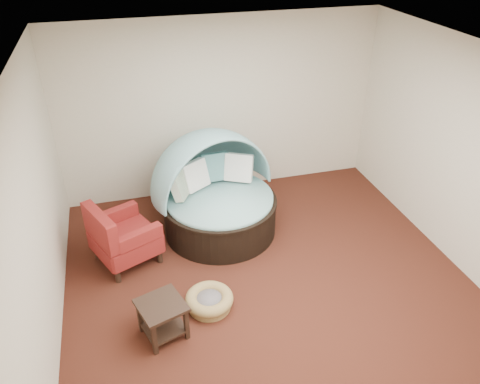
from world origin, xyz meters
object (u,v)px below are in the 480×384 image
object	(u,v)px
canopy_daybed	(216,187)
red_armchair	(121,237)
pet_basket	(209,300)
side_table	(162,315)

from	to	relation	value
canopy_daybed	red_armchair	size ratio (longest dim) A/B	2.05
canopy_daybed	pet_basket	xyz separation A→B (m)	(-0.46, -1.57, -0.58)
pet_basket	side_table	xyz separation A→B (m)	(-0.57, -0.27, 0.19)
canopy_daybed	pet_basket	bearing A→B (deg)	-123.55
red_armchair	side_table	bearing A→B (deg)	-99.89
pet_basket	red_armchair	bearing A→B (deg)	129.31
side_table	pet_basket	bearing A→B (deg)	25.35
canopy_daybed	pet_basket	world-z (taller)	canopy_daybed
pet_basket	side_table	world-z (taller)	side_table
red_armchair	canopy_daybed	bearing A→B (deg)	-5.77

